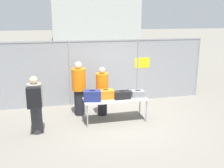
# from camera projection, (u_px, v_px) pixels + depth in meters

# --- Properties ---
(ground_plane) EXTENTS (120.00, 120.00, 0.00)m
(ground_plane) POSITION_uv_depth(u_px,v_px,m) (118.00, 122.00, 7.83)
(ground_plane) COLOR slate
(fence_section) EXTENTS (7.87, 0.07, 2.40)m
(fence_section) POSITION_uv_depth(u_px,v_px,m) (105.00, 70.00, 9.38)
(fence_section) COLOR gray
(fence_section) RESTS_ON ground_plane
(inspection_table) EXTENTS (1.98, 0.72, 0.73)m
(inspection_table) POSITION_uv_depth(u_px,v_px,m) (115.00, 100.00, 7.78)
(inspection_table) COLOR #B2B2AD
(inspection_table) RESTS_ON ground_plane
(suitcase_navy) EXTENTS (0.57, 0.39, 0.35)m
(suitcase_navy) POSITION_uv_depth(u_px,v_px,m) (92.00, 96.00, 7.52)
(suitcase_navy) COLOR navy
(suitcase_navy) RESTS_ON inspection_table
(suitcase_orange) EXTENTS (0.52, 0.32, 0.30)m
(suitcase_orange) POSITION_uv_depth(u_px,v_px,m) (105.00, 94.00, 7.75)
(suitcase_orange) COLOR orange
(suitcase_orange) RESTS_ON inspection_table
(suitcase_black) EXTENTS (0.51, 0.29, 0.26)m
(suitcase_black) POSITION_uv_depth(u_px,v_px,m) (122.00, 95.00, 7.76)
(suitcase_black) COLOR black
(suitcase_black) RESTS_ON inspection_table
(suitcase_grey) EXTENTS (0.43, 0.36, 0.22)m
(suitcase_grey) POSITION_uv_depth(u_px,v_px,m) (138.00, 94.00, 7.96)
(suitcase_grey) COLOR slate
(suitcase_grey) RESTS_ON inspection_table
(traveler_hooded) EXTENTS (0.41, 0.64, 1.66)m
(traveler_hooded) POSITION_uv_depth(u_px,v_px,m) (35.00, 103.00, 6.84)
(traveler_hooded) COLOR #2D2D33
(traveler_hooded) RESTS_ON ground_plane
(security_worker_near) EXTENTS (0.40, 0.40, 1.63)m
(security_worker_near) POSITION_uv_depth(u_px,v_px,m) (102.00, 91.00, 8.24)
(security_worker_near) COLOR black
(security_worker_near) RESTS_ON ground_plane
(security_worker_far) EXTENTS (0.45, 0.45, 1.81)m
(security_worker_far) POSITION_uv_depth(u_px,v_px,m) (79.00, 88.00, 8.23)
(security_worker_far) COLOR black
(security_worker_far) RESTS_ON ground_plane
(utility_trailer) EXTENTS (3.86, 1.96, 0.61)m
(utility_trailer) POSITION_uv_depth(u_px,v_px,m) (135.00, 76.00, 12.47)
(utility_trailer) COLOR #B2B2B7
(utility_trailer) RESTS_ON ground_plane
(distant_hangar) EXTENTS (10.98, 9.41, 5.44)m
(distant_hangar) POSITION_uv_depth(u_px,v_px,m) (92.00, 21.00, 34.62)
(distant_hangar) COLOR #B2B7B2
(distant_hangar) RESTS_ON ground_plane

